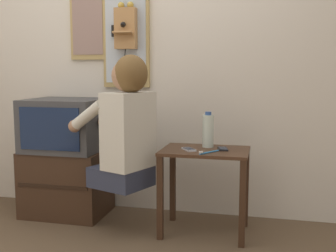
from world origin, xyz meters
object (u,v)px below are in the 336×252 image
(television, at_px, (66,125))
(framed_picture, at_px, (88,25))
(wall_phone_antique, at_px, (126,28))
(person, at_px, (126,123))
(water_bottle, at_px, (208,131))
(cell_phone_held, at_px, (189,149))
(cell_phone_spare, at_px, (223,149))
(wall_mirror, at_px, (126,39))
(toothbrush, at_px, (208,152))

(television, distance_m, framed_picture, 0.83)
(wall_phone_antique, xyz_separation_m, framed_picture, (-0.34, 0.04, 0.04))
(person, distance_m, water_bottle, 0.59)
(television, height_order, water_bottle, television)
(cell_phone_held, xyz_separation_m, cell_phone_spare, (0.22, 0.08, 0.00))
(wall_mirror, distance_m, toothbrush, 1.19)
(toothbrush, bearing_deg, person, 34.74)
(toothbrush, bearing_deg, cell_phone_held, 5.45)
(cell_phone_spare, xyz_separation_m, water_bottle, (-0.11, 0.08, 0.11))
(wall_phone_antique, relative_size, water_bottle, 2.92)
(wall_phone_antique, relative_size, cell_phone_spare, 5.46)
(framed_picture, bearing_deg, television, -111.89)
(cell_phone_held, bearing_deg, cell_phone_spare, -16.03)
(person, height_order, water_bottle, person)
(framed_picture, distance_m, toothbrush, 1.49)
(person, relative_size, cell_phone_spare, 6.76)
(person, bearing_deg, framed_picture, 64.64)
(person, xyz_separation_m, framed_picture, (-0.50, 0.53, 0.73))
(cell_phone_spare, height_order, water_bottle, water_bottle)
(wall_mirror, height_order, water_bottle, wall_mirror)
(cell_phone_spare, distance_m, toothbrush, 0.17)
(cell_phone_spare, bearing_deg, framed_picture, 148.74)
(cell_phone_held, height_order, water_bottle, water_bottle)
(water_bottle, bearing_deg, wall_mirror, 157.36)
(water_bottle, height_order, toothbrush, water_bottle)
(wall_mirror, relative_size, cell_phone_held, 5.55)
(wall_mirror, bearing_deg, toothbrush, -35.18)
(water_bottle, bearing_deg, framed_picture, 163.90)
(television, relative_size, wall_mirror, 0.76)
(television, height_order, toothbrush, television)
(wall_mirror, distance_m, cell_phone_spare, 1.19)
(cell_phone_held, bearing_deg, water_bottle, 19.41)
(framed_picture, height_order, wall_mirror, framed_picture)
(wall_phone_antique, xyz_separation_m, cell_phone_held, (0.58, -0.40, -0.86))
(wall_mirror, bearing_deg, wall_phone_antique, -69.80)
(person, relative_size, cell_phone_held, 6.67)
(framed_picture, height_order, cell_phone_held, framed_picture)
(person, height_order, cell_phone_spare, person)
(person, xyz_separation_m, water_bottle, (0.53, 0.24, -0.06))
(television, xyz_separation_m, toothbrush, (1.16, -0.28, -0.11))
(cell_phone_held, height_order, toothbrush, toothbrush)
(wall_phone_antique, xyz_separation_m, toothbrush, (0.72, -0.48, -0.86))
(water_bottle, bearing_deg, television, 177.44)
(wall_mirror, xyz_separation_m, cell_phone_spare, (0.82, -0.37, -0.78))
(wall_phone_antique, height_order, toothbrush, wall_phone_antique)
(person, xyz_separation_m, toothbrush, (0.56, 0.01, -0.18))
(toothbrush, bearing_deg, television, 20.21)
(cell_phone_held, distance_m, water_bottle, 0.22)
(person, bearing_deg, water_bottle, -44.32)
(wall_mirror, relative_size, water_bottle, 3.00)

